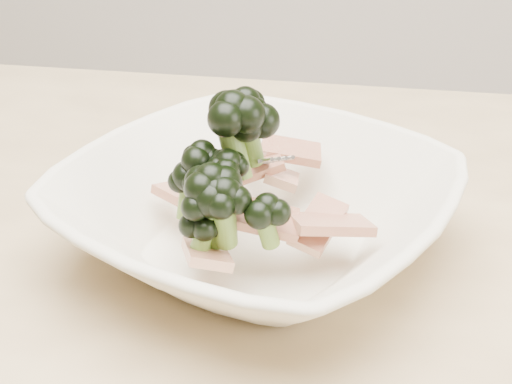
% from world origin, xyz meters
% --- Properties ---
extents(dining_table, '(1.20, 0.80, 0.75)m').
position_xyz_m(dining_table, '(0.00, 0.00, 0.65)').
color(dining_table, tan).
rests_on(dining_table, ground).
extents(broccoli_dish, '(0.36, 0.36, 0.13)m').
position_xyz_m(broccoli_dish, '(0.04, 0.03, 0.79)').
color(broccoli_dish, beige).
rests_on(broccoli_dish, dining_table).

